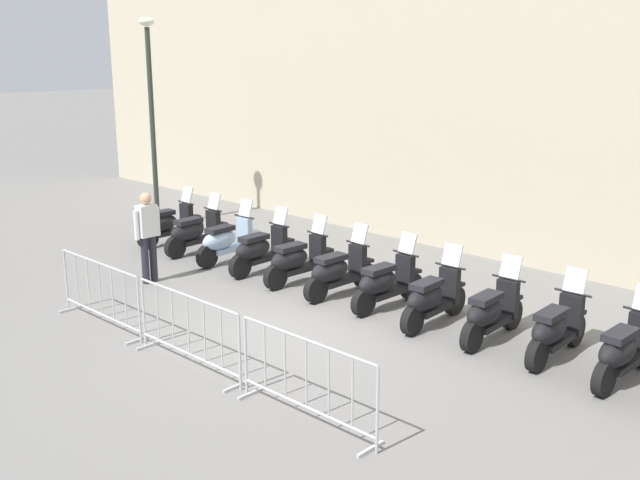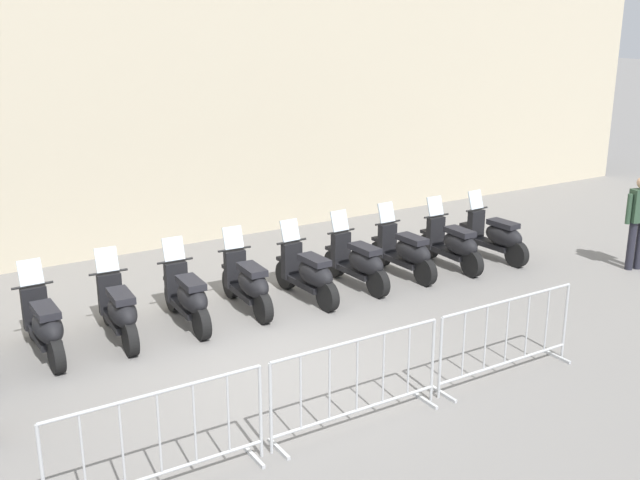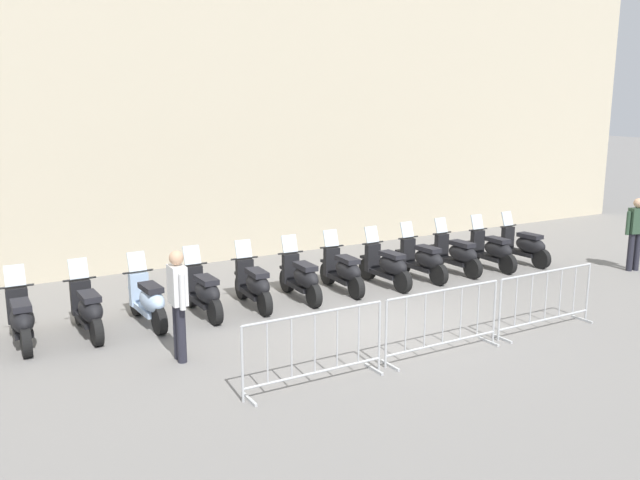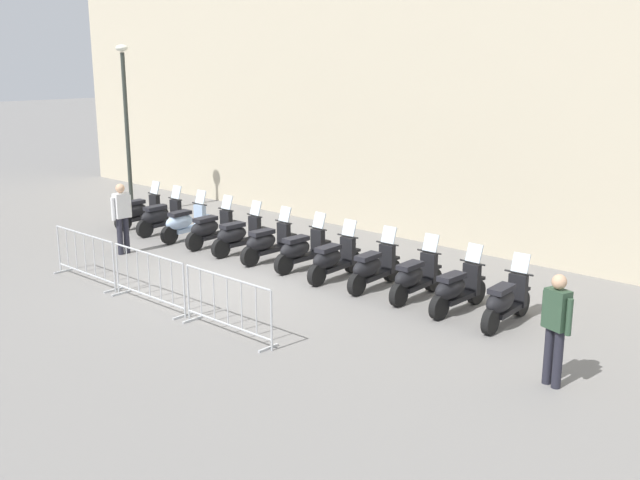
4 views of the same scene
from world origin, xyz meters
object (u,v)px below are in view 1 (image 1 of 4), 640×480
motorcycle_0 (168,225)px  motorcycle_8 (491,313)px  motorcycle_1 (195,233)px  motorcycle_9 (555,330)px  motorcycle_3 (260,250)px  motorcycle_10 (624,351)px  motorcycle_6 (385,283)px  barrier_segment_2 (306,381)px  barrier_segment_0 (100,294)px  street_lamp (151,101)px  motorcycle_4 (297,260)px  motorcycle_7 (432,299)px  motorcycle_2 (227,241)px  motorcycle_5 (338,272)px  officer_mid_plaza (148,232)px  barrier_segment_1 (188,331)px

motorcycle_0 → motorcycle_8: 8.25m
motorcycle_1 → motorcycle_9: size_ratio=1.00×
motorcycle_3 → motorcycle_10: size_ratio=1.00×
motorcycle_6 → barrier_segment_2: bearing=-55.4°
barrier_segment_0 → street_lamp: street_lamp is taller
motorcycle_4 → barrier_segment_2: bearing=-34.7°
motorcycle_4 → motorcycle_7: (3.07, 0.44, 0.00)m
motorcycle_2 → motorcycle_5: size_ratio=0.99×
barrier_segment_0 → officer_mid_plaza: officer_mid_plaza is taller
barrier_segment_2 → officer_mid_plaza: bearing=172.0°
street_lamp → motorcycle_1: bearing=-9.4°
motorcycle_1 → motorcycle_0: bearing=-172.9°
motorcycle_9 → barrier_segment_2: bearing=-100.2°
motorcycle_4 → motorcycle_9: (5.09, 0.87, 0.00)m
motorcycle_9 → street_lamp: 11.27m
motorcycle_2 → barrier_segment_2: bearing=-22.9°
motorcycle_1 → barrier_segment_2: bearing=-18.8°
motorcycle_5 → motorcycle_2: bearing=-171.0°
motorcycle_8 → street_lamp: size_ratio=0.35×
motorcycle_1 → motorcycle_9: 8.25m
motorcycle_2 → motorcycle_5: bearing=9.0°
motorcycle_1 → motorcycle_10: (9.16, 1.45, 0.00)m
motorcycle_6 → motorcycle_7: bearing=3.2°
motorcycle_9 → barrier_segment_1: motorcycle_9 is taller
motorcycle_3 → street_lamp: size_ratio=0.35×
motorcycle_0 → motorcycle_10: same height
motorcycle_9 → motorcycle_10: (1.03, 0.07, 0.00)m
motorcycle_4 → barrier_segment_2: size_ratio=0.79×
barrier_segment_0 → barrier_segment_1: size_ratio=1.00×
motorcycle_4 → motorcycle_8: size_ratio=1.01×
motorcycle_0 → motorcycle_10: (10.19, 1.58, 0.00)m
motorcycle_7 → barrier_segment_0: size_ratio=0.78×
motorcycle_6 → motorcycle_3: bearing=-169.9°
motorcycle_10 → barrier_segment_1: motorcycle_10 is taller
barrier_segment_0 → motorcycle_5: bearing=73.1°
motorcycle_6 → motorcycle_8: 2.07m
motorcycle_0 → motorcycle_9: 9.28m
motorcycle_8 → motorcycle_10: (2.04, 0.27, 0.00)m
motorcycle_0 → motorcycle_8: (8.15, 1.31, 0.00)m
motorcycle_9 → motorcycle_10: bearing=3.9°
motorcycle_7 → motorcycle_2: bearing=-171.4°
street_lamp → motorcycle_10: bearing=4.7°
motorcycle_1 → barrier_segment_0: size_ratio=0.78×
motorcycle_2 → street_lamp: size_ratio=0.34×
motorcycle_0 → motorcycle_7: size_ratio=1.00×
motorcycle_8 → motorcycle_10: 2.06m
motorcycle_8 → barrier_segment_1: bearing=-115.8°
motorcycle_1 → barrier_segment_0: 4.34m
motorcycle_8 → barrier_segment_0: (-4.24, -4.43, 0.07)m
motorcycle_6 → motorcycle_7: 1.04m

